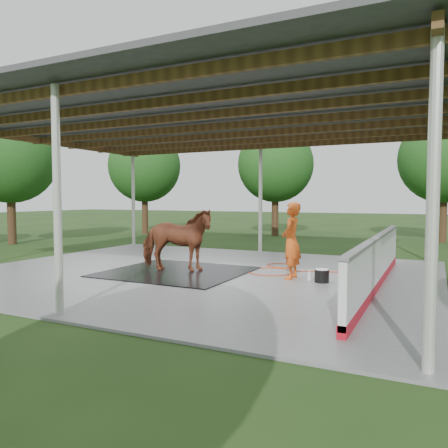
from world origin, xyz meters
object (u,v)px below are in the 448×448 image
at_px(handler, 291,241).
at_px(wash_bucket, 322,275).
at_px(horse, 176,240).
at_px(dasher_board, 378,263).

relative_size(handler, wash_bucket, 5.54).
bearing_deg(horse, handler, -99.59).
bearing_deg(dasher_board, handler, 174.99).
bearing_deg(wash_bucket, dasher_board, -1.90).
distance_m(horse, wash_bucket, 3.89).
bearing_deg(horse, wash_bucket, -103.35).
xyz_separation_m(horse, handler, (3.02, 0.44, 0.08)).
bearing_deg(horse, dasher_board, -104.93).
relative_size(horse, wash_bucket, 5.84).
height_order(horse, wash_bucket, horse).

